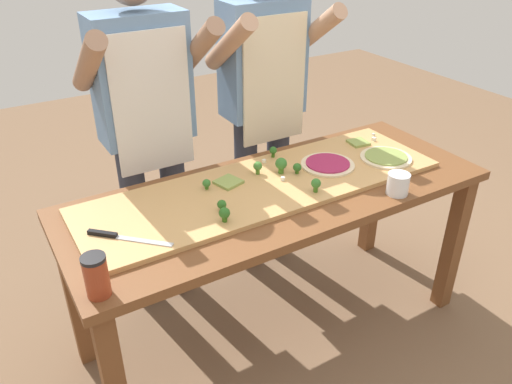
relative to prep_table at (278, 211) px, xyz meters
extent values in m
plane|color=brown|center=(0.00, 0.00, -0.68)|extent=(8.00, 8.00, 0.00)
cube|color=brown|center=(0.84, -0.29, -0.30)|extent=(0.07, 0.07, 0.74)
cube|color=brown|center=(-0.84, 0.29, -0.30)|extent=(0.07, 0.07, 0.74)
cube|color=brown|center=(0.84, 0.29, -0.30)|extent=(0.07, 0.07, 0.74)
cube|color=brown|center=(0.00, 0.00, 0.09)|extent=(1.80, 0.70, 0.04)
cube|color=tan|center=(-0.05, 0.04, 0.12)|extent=(1.57, 0.47, 0.02)
cube|color=#B7BABF|center=(-0.62, -0.10, 0.13)|extent=(0.16, 0.16, 0.00)
cube|color=black|center=(-0.74, 0.01, 0.14)|extent=(0.09, 0.09, 0.02)
cylinder|color=beige|center=(0.56, -0.04, 0.13)|extent=(0.23, 0.23, 0.01)
cylinder|color=#899E4C|center=(0.56, -0.04, 0.14)|extent=(0.19, 0.19, 0.01)
cylinder|color=beige|center=(0.29, 0.04, 0.13)|extent=(0.24, 0.24, 0.01)
cylinder|color=#9E234C|center=(0.29, 0.04, 0.14)|extent=(0.20, 0.20, 0.01)
cube|color=#899E4C|center=(0.56, 0.15, 0.13)|extent=(0.10, 0.10, 0.01)
cube|color=#899E4C|center=(-0.17, 0.12, 0.13)|extent=(0.12, 0.12, 0.01)
cylinder|color=#487A23|center=(-0.02, 0.13, 0.14)|extent=(0.02, 0.02, 0.02)
sphere|color=#427F33|center=(-0.02, 0.13, 0.17)|extent=(0.04, 0.04, 0.04)
cylinder|color=#3F7220|center=(-0.27, 0.12, 0.14)|extent=(0.02, 0.02, 0.02)
sphere|color=#38752D|center=(-0.27, 0.12, 0.16)|extent=(0.03, 0.03, 0.03)
cylinder|color=#3F7220|center=(0.07, 0.09, 0.14)|extent=(0.02, 0.02, 0.03)
sphere|color=#38752D|center=(0.07, 0.09, 0.17)|extent=(0.05, 0.05, 0.05)
cylinder|color=#366618|center=(-0.32, -0.13, 0.14)|extent=(0.02, 0.02, 0.02)
sphere|color=#2D6623|center=(-0.32, -0.13, 0.17)|extent=(0.04, 0.04, 0.04)
cylinder|color=#366618|center=(-0.30, -0.06, 0.14)|extent=(0.02, 0.02, 0.01)
sphere|color=#2D6623|center=(-0.30, -0.06, 0.16)|extent=(0.04, 0.04, 0.04)
cylinder|color=#366618|center=(0.12, 0.24, 0.14)|extent=(0.02, 0.02, 0.02)
sphere|color=#2D6623|center=(0.12, 0.24, 0.16)|extent=(0.03, 0.03, 0.03)
cylinder|color=#3F7220|center=(0.10, -0.12, 0.14)|extent=(0.02, 0.02, 0.03)
sphere|color=#38752D|center=(0.10, -0.12, 0.17)|extent=(0.04, 0.04, 0.04)
cylinder|color=#366618|center=(0.13, 0.05, 0.14)|extent=(0.02, 0.02, 0.02)
sphere|color=#2D6623|center=(0.13, 0.05, 0.16)|extent=(0.04, 0.04, 0.04)
cube|color=silver|center=(0.69, 0.19, 0.13)|extent=(0.01, 0.01, 0.01)
cube|color=white|center=(0.06, 0.21, 0.14)|extent=(0.01, 0.01, 0.01)
cube|color=white|center=(0.65, 0.14, 0.14)|extent=(0.02, 0.02, 0.02)
cube|color=white|center=(0.04, 0.03, 0.14)|extent=(0.02, 0.02, 0.02)
cylinder|color=white|center=(0.40, -0.28, 0.15)|extent=(0.09, 0.09, 0.09)
cylinder|color=white|center=(0.40, -0.28, 0.14)|extent=(0.08, 0.08, 0.05)
cylinder|color=#99381E|center=(-0.83, -0.27, 0.17)|extent=(0.07, 0.07, 0.13)
cylinder|color=black|center=(-0.83, -0.27, 0.24)|extent=(0.08, 0.08, 0.01)
cylinder|color=#333847|center=(-0.46, 0.54, -0.23)|extent=(0.12, 0.12, 0.90)
cylinder|color=#333847|center=(-0.26, 0.54, -0.23)|extent=(0.12, 0.12, 0.90)
cube|color=#6689B2|center=(-0.36, 0.54, 0.50)|extent=(0.40, 0.20, 0.55)
cube|color=silver|center=(-0.36, 0.43, 0.42)|extent=(0.34, 0.01, 0.60)
cylinder|color=#997056|center=(-0.59, 0.44, 0.62)|extent=(0.08, 0.39, 0.31)
cylinder|color=#997056|center=(-0.13, 0.44, 0.62)|extent=(0.08, 0.39, 0.31)
cylinder|color=#333847|center=(0.15, 0.54, -0.23)|extent=(0.12, 0.12, 0.90)
cylinder|color=#333847|center=(0.35, 0.54, -0.23)|extent=(0.12, 0.12, 0.90)
cube|color=#6689B2|center=(0.25, 0.54, 0.50)|extent=(0.40, 0.20, 0.55)
cube|color=beige|center=(0.25, 0.43, 0.42)|extent=(0.34, 0.01, 0.60)
cylinder|color=tan|center=(0.02, 0.44, 0.62)|extent=(0.08, 0.39, 0.31)
cylinder|color=tan|center=(0.48, 0.44, 0.62)|extent=(0.08, 0.39, 0.31)
camera|label=1|loc=(-1.03, -1.54, 1.15)|focal=35.72mm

